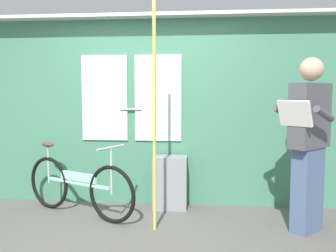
% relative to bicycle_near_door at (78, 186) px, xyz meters
% --- Properties ---
extents(ground_plane, '(6.05, 4.29, 0.04)m').
position_rel_bicycle_near_door_xyz_m(ground_plane, '(0.75, -0.76, -0.37)').
color(ground_plane, '#56544F').
extents(train_door_wall, '(5.05, 0.28, 2.43)m').
position_rel_bicycle_near_door_xyz_m(train_door_wall, '(0.74, 0.58, 0.91)').
color(train_door_wall, '#427F60').
rests_on(train_door_wall, ground_plane).
extents(bicycle_near_door, '(1.52, 0.81, 0.86)m').
position_rel_bicycle_near_door_xyz_m(bicycle_near_door, '(0.00, 0.00, 0.00)').
color(bicycle_near_door, black).
rests_on(bicycle_near_door, ground_plane).
extents(passenger_reading_newspaper, '(0.64, 0.63, 1.81)m').
position_rel_bicycle_near_door_xyz_m(passenger_reading_newspaper, '(2.55, -0.28, 0.61)').
color(passenger_reading_newspaper, slate).
rests_on(passenger_reading_newspaper, ground_plane).
extents(trash_bin_by_wall, '(0.42, 0.28, 0.66)m').
position_rel_bicycle_near_door_xyz_m(trash_bin_by_wall, '(1.07, 0.36, -0.02)').
color(trash_bin_by_wall, gray).
rests_on(trash_bin_by_wall, ground_plane).
extents(handrail_pole, '(0.04, 0.04, 2.39)m').
position_rel_bicycle_near_door_xyz_m(handrail_pole, '(0.97, -0.37, 0.84)').
color(handrail_pole, '#C6C14C').
rests_on(handrail_pole, ground_plane).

